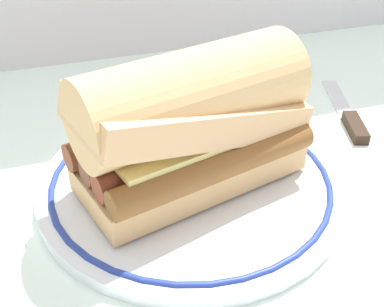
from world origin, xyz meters
name	(u,v)px	position (x,y,z in m)	size (l,w,h in m)	color
ground_plane	(177,193)	(0.00, 0.00, 0.00)	(1.50, 1.50, 0.00)	white
plate	(192,186)	(0.01, 0.00, 0.01)	(0.28, 0.28, 0.01)	white
sausage_sandwich	(192,123)	(0.01, 0.00, 0.08)	(0.22, 0.15, 0.13)	tan
butter_knife	(347,113)	(0.23, 0.08, 0.00)	(0.06, 0.15, 0.01)	silver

